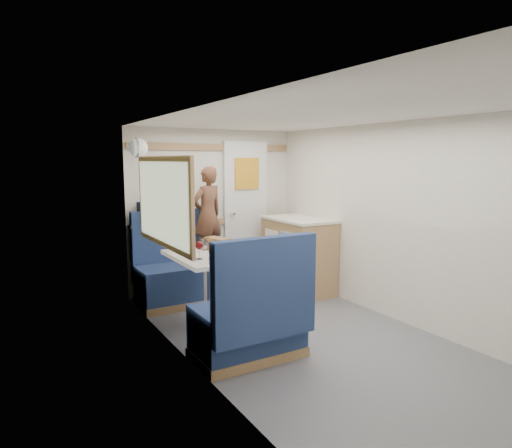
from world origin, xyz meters
TOP-DOWN VIEW (x-y plane):
  - floor at (0.00, 0.00)m, footprint 4.50×4.50m
  - ceiling at (0.00, 0.00)m, footprint 4.50×4.50m
  - wall_back at (0.00, 2.25)m, footprint 2.20×0.02m
  - wall_left at (-1.10, 0.00)m, footprint 0.02×4.50m
  - wall_right at (1.10, 0.00)m, footprint 0.02×4.50m
  - oak_trim_low at (0.00, 2.23)m, footprint 2.15×0.02m
  - oak_trim_high at (0.00, 2.23)m, footprint 2.15×0.02m
  - side_window at (-1.08, 1.00)m, footprint 0.04×1.30m
  - rear_door at (0.45, 2.22)m, footprint 0.62×0.12m
  - dinette_table at (-0.65, 1.00)m, footprint 0.62×0.92m
  - bench_far at (-0.65, 1.86)m, footprint 0.90×0.59m
  - bench_near at (-0.65, 0.14)m, footprint 0.90×0.59m
  - ledge at (-0.65, 2.12)m, footprint 0.90×0.14m
  - dome_light at (-1.04, 1.85)m, footprint 0.20×0.20m
  - galley_counter at (0.82, 1.55)m, footprint 0.57×0.92m
  - person at (-0.26, 1.86)m, footprint 0.46×0.36m
  - duffel_bag at (-0.71, 2.12)m, footprint 0.58×0.40m
  - tray at (-0.50, 0.79)m, footprint 0.32×0.37m
  - orange_fruit at (-0.43, 0.97)m, footprint 0.08×0.08m
  - cheese_block at (-0.63, 0.68)m, footprint 0.11×0.08m
  - wine_glass at (-0.79, 0.85)m, footprint 0.08×0.08m
  - tumbler_left at (-0.76, 0.65)m, footprint 0.06×0.06m
  - tumbler_mid at (-0.81, 1.38)m, footprint 0.07×0.07m
  - tumbler_right at (-0.58, 1.24)m, footprint 0.07×0.07m
  - beer_glass at (-0.52, 1.20)m, footprint 0.07×0.07m
  - pepper_grinder at (-0.57, 0.98)m, footprint 0.04×0.04m
  - salt_grinder at (-0.63, 0.89)m, footprint 0.04×0.04m
  - bread_loaf at (-0.43, 1.23)m, footprint 0.22×0.30m

SIDE VIEW (x-z plane):
  - floor at x=0.00m, z-range 0.00..0.00m
  - bench_far at x=-0.65m, z-range -0.22..0.83m
  - bench_near at x=-0.65m, z-range -0.22..0.83m
  - galley_counter at x=0.82m, z-range 0.01..0.93m
  - dinette_table at x=-0.65m, z-range 0.21..0.93m
  - tray at x=-0.50m, z-range 0.72..0.74m
  - cheese_block at x=-0.63m, z-range 0.74..0.77m
  - salt_grinder at x=-0.63m, z-range 0.72..0.82m
  - tumbler_left at x=-0.76m, z-range 0.72..0.82m
  - pepper_grinder at x=-0.57m, z-range 0.72..0.82m
  - beer_glass at x=-0.52m, z-range 0.72..0.83m
  - tumbler_right at x=-0.58m, z-range 0.72..0.83m
  - tumbler_mid at x=-0.81m, z-range 0.72..0.83m
  - bread_loaf at x=-0.43m, z-range 0.72..0.83m
  - orange_fruit at x=-0.43m, z-range 0.74..0.82m
  - wine_glass at x=-0.79m, z-range 0.76..0.93m
  - oak_trim_low at x=0.00m, z-range 0.81..0.89m
  - ledge at x=-0.65m, z-range 0.86..0.90m
  - rear_door at x=0.45m, z-range 0.04..1.90m
  - wall_back at x=0.00m, z-range 0.00..2.00m
  - wall_left at x=-1.10m, z-range 0.00..2.00m
  - wall_right at x=1.10m, z-range 0.00..2.00m
  - person at x=-0.26m, z-range 0.45..1.55m
  - duffel_bag at x=-0.71m, z-range 0.90..1.15m
  - side_window at x=-1.08m, z-range 0.89..1.61m
  - dome_light at x=-1.04m, z-range 1.65..1.85m
  - oak_trim_high at x=0.00m, z-range 1.74..1.82m
  - ceiling at x=0.00m, z-range 2.00..2.00m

